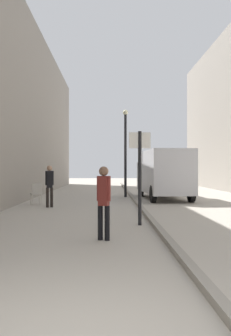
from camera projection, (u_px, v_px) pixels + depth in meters
The scene contains 8 objects.
ground_plane at pixel (101, 205), 14.95m from camera, with size 80.00×80.00×0.00m, color #A8A093.
kerb_strip at pixel (138, 204), 14.98m from camera, with size 0.16×40.00×0.12m, color gray.
pedestrian_main_foreground at pixel (104, 198), 7.68m from camera, with size 0.31×0.24×1.62m.
pedestrian_mid_block at pixel (50, 183), 14.12m from camera, with size 0.33×0.24×1.69m.
delivery_van at pixel (164, 173), 17.93m from camera, with size 2.26×5.53×2.46m.
street_sign_post at pixel (140, 169), 9.71m from camera, with size 0.60×0.10×2.60m.
lamp_post at pixel (125, 147), 19.14m from camera, with size 0.28×0.28×4.76m.
cafe_chair_near_window at pixel (37, 192), 15.05m from camera, with size 0.58×0.58×0.94m.
Camera 1 is at (0.32, -2.96, 1.58)m, focal length 37.56 mm.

